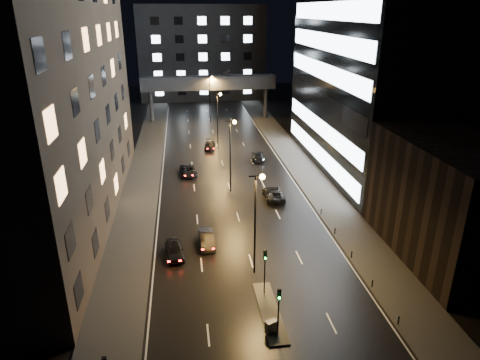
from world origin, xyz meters
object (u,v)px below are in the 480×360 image
Objects in this scene: car_away_d at (210,145)px; utility_cabinet at (271,327)px; car_away_c at (188,171)px; car_toward_a at (273,194)px; car_toward_b at (258,156)px; car_away_b at (207,239)px; car_away_a at (175,250)px.

utility_cabinet is (1.40, -48.48, 0.03)m from car_away_d.
car_away_c is at bearing -101.51° from car_away_d.
car_away_d is at bearing -73.51° from car_toward_a.
car_toward_b is at bearing -36.54° from car_away_d.
car_away_c reaches higher than utility_cabinet.
car_toward_b is at bearing 18.95° from car_away_c.
car_toward_b is (10.31, 27.02, 0.00)m from car_away_b.
car_toward_a is 1.06× the size of car_toward_b.
car_away_d is 10.42m from car_toward_b.
car_away_c is 36.16m from utility_cabinet.
car_away_c is (1.97, 23.21, -0.05)m from car_away_a.
car_away_a reaches higher than car_toward_b.
car_away_a is 3.89m from car_away_b.
car_away_c is at bearing 91.56° from car_away_b.
car_away_c is 1.07× the size of car_away_d.
car_away_b is 34.26m from car_away_d.
car_away_c is at bearing 74.40° from utility_cabinet.
car_away_b is 14.91m from utility_cabinet.
car_away_b is at bearing 48.51° from car_toward_a.
utility_cabinet is at bearing -66.39° from car_away_a.
car_away_b is 0.83× the size of car_toward_a.
car_away_b is at bearing -87.92° from car_away_d.
car_away_d is (6.14, 35.97, -0.07)m from car_away_a.
car_away_a is 0.94× the size of car_away_d.
utility_cabinet is at bearing -81.73° from car_away_d.
car_away_b is at bearing 20.49° from car_away_a.
car_away_a is at bearing 44.21° from car_toward_a.
car_toward_a is at bearing 53.21° from utility_cabinet.
car_away_a is 14.61m from utility_cabinet.
car_toward_a is at bearing 46.22° from car_away_b.
car_toward_a is at bearing 36.79° from car_away_a.
utility_cabinet is (-5.51, -25.24, -0.03)m from car_toward_a.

